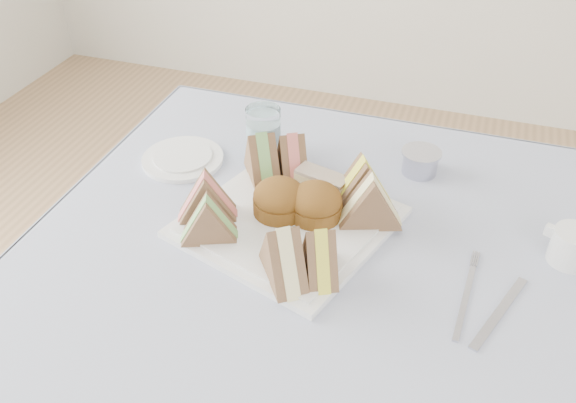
% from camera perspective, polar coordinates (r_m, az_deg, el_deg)
% --- Properties ---
extents(tablecloth, '(1.02, 1.02, 0.01)m').
position_cam_1_polar(tablecloth, '(0.95, 3.92, -7.08)').
color(tablecloth, '#A3ABC7').
rests_on(tablecloth, table).
extents(serving_plate, '(0.39, 0.39, 0.01)m').
position_cam_1_polar(serving_plate, '(1.03, 0.00, -1.94)').
color(serving_plate, white).
rests_on(serving_plate, tablecloth).
extents(sandwich_fl_a, '(0.11, 0.08, 0.09)m').
position_cam_1_polar(sandwich_fl_a, '(1.02, -7.64, 0.52)').
color(sandwich_fl_a, '#8A6C4F').
rests_on(sandwich_fl_a, serving_plate).
extents(sandwich_fl_b, '(0.10, 0.07, 0.08)m').
position_cam_1_polar(sandwich_fl_b, '(0.97, -7.48, -1.55)').
color(sandwich_fl_b, '#8A6C4F').
rests_on(sandwich_fl_b, serving_plate).
extents(sandwich_fr_a, '(0.08, 0.10, 0.08)m').
position_cam_1_polar(sandwich_fr_a, '(0.91, 3.00, -4.66)').
color(sandwich_fr_a, '#8A6C4F').
rests_on(sandwich_fr_a, serving_plate).
extents(sandwich_fr_b, '(0.10, 0.11, 0.09)m').
position_cam_1_polar(sandwich_fr_b, '(0.89, -0.46, -4.79)').
color(sandwich_fr_b, '#8A6C4F').
rests_on(sandwich_fr_b, serving_plate).
extents(sandwich_bl_a, '(0.10, 0.12, 0.09)m').
position_cam_1_polar(sandwich_bl_a, '(1.10, -2.46, 4.35)').
color(sandwich_bl_a, '#8A6C4F').
rests_on(sandwich_bl_a, serving_plate).
extents(sandwich_bl_b, '(0.09, 0.11, 0.09)m').
position_cam_1_polar(sandwich_bl_b, '(1.11, 0.37, 4.45)').
color(sandwich_bl_b, '#8A6C4F').
rests_on(sandwich_bl_b, serving_plate).
extents(sandwich_br_a, '(0.12, 0.08, 0.09)m').
position_cam_1_polar(sandwich_br_a, '(1.00, 7.74, 0.18)').
color(sandwich_br_a, '#8A6C4F').
rests_on(sandwich_br_a, serving_plate).
extents(sandwich_br_b, '(0.12, 0.09, 0.09)m').
position_cam_1_polar(sandwich_br_b, '(1.05, 6.97, 1.94)').
color(sandwich_br_b, '#8A6C4F').
rests_on(sandwich_br_b, serving_plate).
extents(scone_left, '(0.10, 0.10, 0.06)m').
position_cam_1_polar(scone_left, '(1.02, -0.81, 0.26)').
color(scone_left, brown).
rests_on(scone_left, serving_plate).
extents(scone_right, '(0.10, 0.10, 0.06)m').
position_cam_1_polar(scone_right, '(1.02, 2.61, -0.12)').
color(scone_right, brown).
rests_on(scone_right, serving_plate).
extents(pastry_slice, '(0.10, 0.06, 0.04)m').
position_cam_1_polar(pastry_slice, '(1.07, 3.20, 1.66)').
color(pastry_slice, '#C7BD77').
rests_on(pastry_slice, serving_plate).
extents(side_plate, '(0.18, 0.18, 0.01)m').
position_cam_1_polar(side_plate, '(1.21, -9.81, 3.95)').
color(side_plate, white).
rests_on(side_plate, tablecloth).
extents(water_glass, '(0.08, 0.08, 0.10)m').
position_cam_1_polar(water_glass, '(1.19, -2.31, 6.52)').
color(water_glass, white).
rests_on(water_glass, tablecloth).
extents(tea_strainer, '(0.08, 0.08, 0.04)m').
position_cam_1_polar(tea_strainer, '(1.18, 12.26, 3.56)').
color(tea_strainer, '#B1B0C2').
rests_on(tea_strainer, tablecloth).
extents(knife, '(0.07, 0.17, 0.00)m').
position_cam_1_polar(knife, '(0.94, 19.17, -9.78)').
color(knife, '#B1B0C2').
rests_on(knife, tablecloth).
extents(fork, '(0.02, 0.16, 0.00)m').
position_cam_1_polar(fork, '(0.94, 16.20, -8.96)').
color(fork, '#B1B0C2').
rests_on(fork, tablecloth).
extents(creamer_jug, '(0.09, 0.09, 0.06)m').
position_cam_1_polar(creamer_jug, '(1.05, 25.05, -3.85)').
color(creamer_jug, white).
rests_on(creamer_jug, tablecloth).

